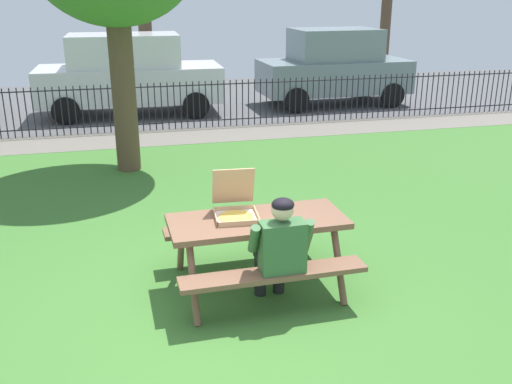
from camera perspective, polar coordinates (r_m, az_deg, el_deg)
ground at (r=7.38m, az=-6.03°, el=-4.51°), size 28.00×11.98×0.02m
cobblestone_walkway at (r=12.37m, az=-9.53°, el=5.31°), size 28.00×1.40×0.01m
street_asphalt at (r=16.52m, az=-10.80°, el=8.79°), size 28.00×7.10×0.01m
picnic_table_foreground at (r=5.93m, az=0.13°, el=-4.18°), size 1.83×1.51×0.79m
pizza_box_open at (r=5.90m, az=-2.05°, el=-1.55°), size 0.47×0.56×0.48m
adult_at_table at (r=5.49m, az=2.32°, el=-5.55°), size 0.61×0.60×1.19m
iron_fence_streetside at (r=12.94m, az=-9.93°, el=8.34°), size 21.71×0.03×1.04m
parked_car_left at (r=14.70m, az=-12.49°, el=11.37°), size 4.44×2.00×1.94m
parked_car_center at (r=15.77m, az=7.72°, el=12.19°), size 3.95×1.92×1.98m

